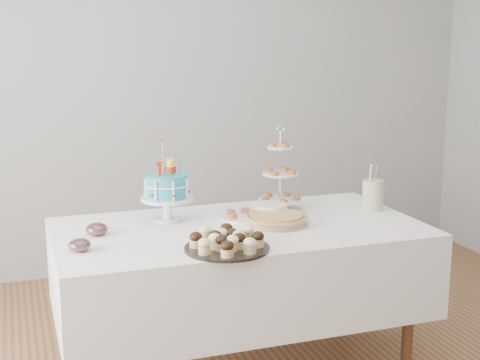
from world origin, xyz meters
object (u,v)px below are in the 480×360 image
object	(u,v)px
jam_bowl_a	(80,245)
utensil_pitcher	(373,194)
tiered_stand	(280,174)
plate_stack	(271,210)
table	(239,267)
pastry_plate	(243,215)
birthday_cake	(167,200)
jam_bowl_b	(97,229)
pie	(277,219)
cupcake_tray	(227,240)

from	to	relation	value
jam_bowl_a	utensil_pitcher	distance (m)	1.70
tiered_stand	plate_stack	size ratio (longest dim) A/B	2.68
table	pastry_plate	bearing A→B (deg)	63.97
pastry_plate	jam_bowl_a	size ratio (longest dim) A/B	2.50
plate_stack	utensil_pitcher	size ratio (longest dim) A/B	0.69
birthday_cake	tiered_stand	world-z (taller)	tiered_stand
plate_stack	jam_bowl_b	bearing A→B (deg)	-176.58
pie	utensil_pitcher	size ratio (longest dim) A/B	1.28
birthday_cake	pie	bearing A→B (deg)	-28.69
jam_bowl_b	pie	bearing A→B (deg)	-6.46
pie	tiered_stand	distance (m)	0.37
jam_bowl_a	birthday_cake	bearing A→B (deg)	37.06
pastry_plate	jam_bowl_a	world-z (taller)	jam_bowl_a
birthday_cake	jam_bowl_b	xyz separation A→B (m)	(-0.40, -0.14, -0.09)
table	cupcake_tray	size ratio (longest dim) A/B	4.79
cupcake_tray	utensil_pitcher	world-z (taller)	utensil_pitcher
table	jam_bowl_b	size ratio (longest dim) A/B	17.55
cupcake_tray	jam_bowl_b	distance (m)	0.70
birthday_cake	plate_stack	world-z (taller)	birthday_cake
pie	pastry_plate	distance (m)	0.22
jam_bowl_a	tiered_stand	bearing A→B (deg)	20.08
cupcake_tray	pie	bearing A→B (deg)	40.70
cupcake_tray	pie	distance (m)	0.51
birthday_cake	utensil_pitcher	world-z (taller)	birthday_cake
table	jam_bowl_b	bearing A→B (deg)	174.15
table	pie	world-z (taller)	pie
plate_stack	jam_bowl_a	size ratio (longest dim) A/B	1.76
table	utensil_pitcher	size ratio (longest dim) A/B	7.22
tiered_stand	jam_bowl_b	size ratio (longest dim) A/B	4.51
cupcake_tray	table	bearing A→B (deg)	62.77
birthday_cake	utensil_pitcher	xyz separation A→B (m)	(1.18, -0.14, -0.03)
table	birthday_cake	size ratio (longest dim) A/B	4.34
pie	plate_stack	xyz separation A→B (m)	(0.03, 0.16, 0.01)
pie	jam_bowl_b	distance (m)	0.94
pastry_plate	utensil_pitcher	distance (m)	0.78
tiered_stand	jam_bowl_a	bearing A→B (deg)	-159.92
pastry_plate	table	bearing A→B (deg)	-116.03
jam_bowl_b	birthday_cake	bearing A→B (deg)	19.78
table	tiered_stand	size ratio (longest dim) A/B	3.89
jam_bowl_b	utensil_pitcher	size ratio (longest dim) A/B	0.41
table	jam_bowl_b	distance (m)	0.78
pastry_plate	plate_stack	bearing A→B (deg)	-3.24
birthday_cake	pie	size ratio (longest dim) A/B	1.30
plate_stack	jam_bowl_b	world-z (taller)	plate_stack
cupcake_tray	birthday_cake	bearing A→B (deg)	104.38
cupcake_tray	pastry_plate	world-z (taller)	cupcake_tray
utensil_pitcher	birthday_cake	bearing A→B (deg)	-178.30
pie	plate_stack	world-z (taller)	plate_stack
birthday_cake	utensil_pitcher	bearing A→B (deg)	-10.53
pie	jam_bowl_a	bearing A→B (deg)	-172.68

